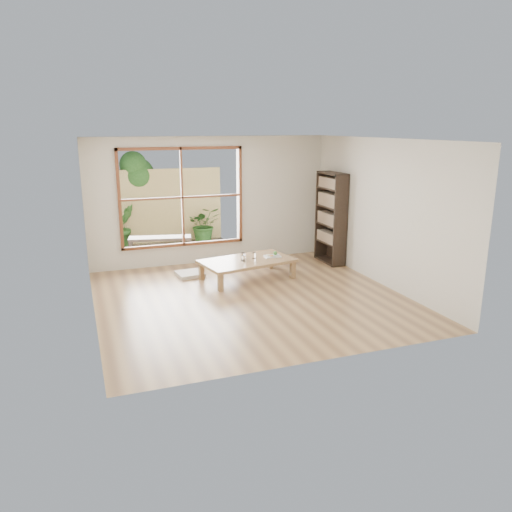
# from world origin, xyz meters

# --- Properties ---
(ground) EXTENTS (5.00, 5.00, 0.00)m
(ground) POSITION_xyz_m (0.00, 0.00, 0.00)
(ground) COLOR tan
(ground) RESTS_ON ground
(low_table) EXTENTS (1.85, 1.26, 0.37)m
(low_table) POSITION_xyz_m (0.30, 1.02, 0.33)
(low_table) COLOR #A87A51
(low_table) RESTS_ON ground
(floor_cushion) EXTENTS (0.54, 0.54, 0.07)m
(floor_cushion) POSITION_xyz_m (-0.68, 1.58, 0.03)
(floor_cushion) COLOR beige
(floor_cushion) RESTS_ON ground
(bookshelf) EXTENTS (0.30, 0.85, 1.88)m
(bookshelf) POSITION_xyz_m (2.33, 1.56, 0.94)
(bookshelf) COLOR #2F221A
(bookshelf) RESTS_ON ground
(glass_tall) EXTENTS (0.08, 0.08, 0.15)m
(glass_tall) POSITION_xyz_m (0.20, 0.95, 0.45)
(glass_tall) COLOR silver
(glass_tall) RESTS_ON low_table
(glass_mid) EXTENTS (0.08, 0.08, 0.11)m
(glass_mid) POSITION_xyz_m (0.45, 1.07, 0.43)
(glass_mid) COLOR silver
(glass_mid) RESTS_ON low_table
(glass_short) EXTENTS (0.06, 0.06, 0.08)m
(glass_short) POSITION_xyz_m (0.26, 1.10, 0.41)
(glass_short) COLOR silver
(glass_short) RESTS_ON low_table
(glass_small) EXTENTS (0.07, 0.07, 0.09)m
(glass_small) POSITION_xyz_m (0.24, 1.03, 0.42)
(glass_small) COLOR silver
(glass_small) RESTS_ON low_table
(food_tray) EXTENTS (0.32, 0.24, 0.09)m
(food_tray) POSITION_xyz_m (0.84, 1.06, 0.39)
(food_tray) COLOR white
(food_tray) RESTS_ON low_table
(deck) EXTENTS (2.80, 2.00, 0.05)m
(deck) POSITION_xyz_m (-0.60, 3.56, 0.00)
(deck) COLOR #352E27
(deck) RESTS_ON ground
(garden_bench) EXTENTS (1.39, 0.65, 0.42)m
(garden_bench) POSITION_xyz_m (-0.97, 3.20, 0.39)
(garden_bench) COLOR #2F221A
(garden_bench) RESTS_ON deck
(bamboo_fence) EXTENTS (2.80, 0.06, 1.80)m
(bamboo_fence) POSITION_xyz_m (-0.60, 4.56, 0.90)
(bamboo_fence) COLOR #D7B86E
(bamboo_fence) RESTS_ON ground
(shrub_right) EXTENTS (0.84, 0.75, 0.86)m
(shrub_right) POSITION_xyz_m (0.29, 4.21, 0.46)
(shrub_right) COLOR #2F5F23
(shrub_right) RESTS_ON deck
(shrub_left) EXTENTS (0.71, 0.65, 1.03)m
(shrub_left) POSITION_xyz_m (-1.64, 4.16, 0.54)
(shrub_left) COLOR #2F5F23
(shrub_left) RESTS_ON deck
(garden_tree) EXTENTS (1.04, 0.85, 2.22)m
(garden_tree) POSITION_xyz_m (-1.28, 4.86, 1.63)
(garden_tree) COLOR #4C3D2D
(garden_tree) RESTS_ON ground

